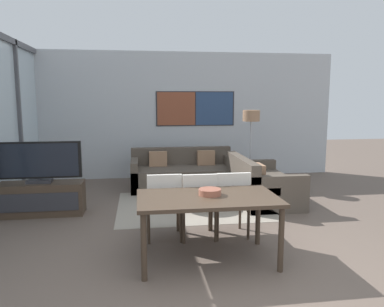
% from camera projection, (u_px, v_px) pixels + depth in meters
% --- Properties ---
extents(ground_plane, '(24.00, 24.00, 0.00)m').
position_uv_depth(ground_plane, '(241.00, 292.00, 3.48)').
color(ground_plane, brown).
extents(wall_back, '(7.12, 0.09, 2.80)m').
position_uv_depth(wall_back, '(180.00, 115.00, 8.43)').
color(wall_back, silver).
rests_on(wall_back, ground_plane).
extents(area_rug, '(2.47, 2.01, 0.01)m').
position_uv_depth(area_rug, '(192.00, 205.00, 6.27)').
color(area_rug, gray).
rests_on(area_rug, ground_plane).
extents(tv_console, '(1.30, 0.45, 0.50)m').
position_uv_depth(tv_console, '(41.00, 199.00, 5.76)').
color(tv_console, '#423326').
rests_on(tv_console, ground_plane).
extents(television, '(1.27, 0.20, 0.63)m').
position_uv_depth(television, '(38.00, 162.00, 5.67)').
color(television, '#2D2D33').
rests_on(television, tv_console).
extents(sofa_main, '(2.07, 0.95, 0.78)m').
position_uv_depth(sofa_main, '(183.00, 174.00, 7.53)').
color(sofa_main, '#51473D').
rests_on(sofa_main, ground_plane).
extents(sofa_side, '(0.95, 1.61, 0.78)m').
position_uv_depth(sofa_side, '(259.00, 186.00, 6.52)').
color(sofa_side, '#51473D').
rests_on(sofa_side, ground_plane).
extents(coffee_table, '(0.87, 0.87, 0.37)m').
position_uv_depth(coffee_table, '(192.00, 189.00, 6.23)').
color(coffee_table, '#423326').
rests_on(coffee_table, ground_plane).
extents(dining_table, '(1.52, 0.87, 0.73)m').
position_uv_depth(dining_table, '(208.00, 203.00, 4.06)').
color(dining_table, '#423326').
rests_on(dining_table, ground_plane).
extents(dining_chair_left, '(0.46, 0.46, 0.87)m').
position_uv_depth(dining_chair_left, '(164.00, 202.00, 4.70)').
color(dining_chair_left, beige).
rests_on(dining_chair_left, ground_plane).
extents(dining_chair_centre, '(0.46, 0.46, 0.87)m').
position_uv_depth(dining_chair_centre, '(198.00, 201.00, 4.71)').
color(dining_chair_centre, beige).
rests_on(dining_chair_centre, ground_plane).
extents(dining_chair_right, '(0.46, 0.46, 0.87)m').
position_uv_depth(dining_chair_right, '(231.00, 200.00, 4.79)').
color(dining_chair_right, beige).
rests_on(dining_chair_right, ground_plane).
extents(fruit_bowl, '(0.25, 0.25, 0.07)m').
position_uv_depth(fruit_bowl, '(210.00, 191.00, 4.10)').
color(fruit_bowl, '#995642').
rests_on(fruit_bowl, dining_table).
extents(floor_lamp, '(0.34, 0.34, 1.55)m').
position_uv_depth(floor_lamp, '(251.00, 122.00, 7.44)').
color(floor_lamp, '#2D2D33').
rests_on(floor_lamp, ground_plane).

